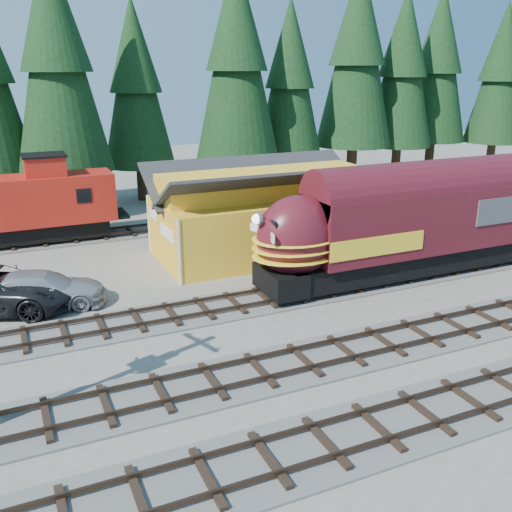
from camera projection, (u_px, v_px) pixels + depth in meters
name	position (u px, v px, depth m)	size (l,w,h in m)	color
ground	(368.00, 322.00, 24.33)	(120.00, 120.00, 0.00)	#6B665B
track_siding	(476.00, 262.00, 31.68)	(68.00, 3.20, 0.33)	#4C4947
track_spur	(71.00, 239.00, 35.98)	(32.00, 3.20, 0.33)	#4C4947
depot	(264.00, 204.00, 32.48)	(12.80, 7.00, 5.30)	gold
conifer_backdrop	(241.00, 68.00, 44.61)	(78.97, 23.28, 16.91)	black
locomotive	(400.00, 228.00, 28.72)	(16.65, 3.31, 4.53)	black
caboose	(33.00, 204.00, 34.45)	(9.64, 2.80, 5.01)	black
pickup_truck_b	(42.00, 290.00, 25.70)	(2.30, 5.65, 1.64)	#A2A5A9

